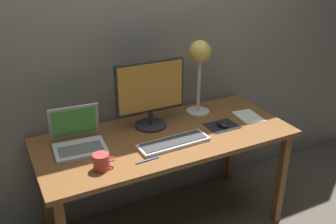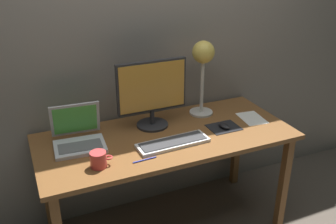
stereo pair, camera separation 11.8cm
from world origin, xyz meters
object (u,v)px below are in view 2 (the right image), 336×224
mouse (224,125)px  keyboard_main (173,143)px  pen (145,160)px  laptop (78,133)px  coffee_mug (99,160)px  monitor (152,91)px  desk_lamp (203,60)px

mouse → keyboard_main: bearing=-170.7°
keyboard_main → pen: size_ratio=3.17×
keyboard_main → laptop: laptop is taller
laptop → mouse: bearing=-11.1°
keyboard_main → pen: (-0.22, -0.10, -0.01)m
keyboard_main → mouse: (0.39, 0.06, 0.01)m
keyboard_main → pen: 0.24m
keyboard_main → coffee_mug: (-0.46, -0.06, 0.03)m
keyboard_main → coffee_mug: coffee_mug is taller
mouse → coffee_mug: size_ratio=0.78×
monitor → keyboard_main: (0.02, -0.28, -0.23)m
laptop → pen: 0.46m
laptop → monitor: bearing=4.6°
laptop → mouse: 0.92m
desk_lamp → mouse: 0.45m
keyboard_main → desk_lamp: desk_lamp is taller
coffee_mug → pen: bearing=-9.0°
monitor → coffee_mug: bearing=-142.2°
keyboard_main → coffee_mug: size_ratio=3.60×
desk_lamp → coffee_mug: bearing=-154.8°
desk_lamp → coffee_mug: (-0.83, -0.39, -0.34)m
desk_lamp → monitor: bearing=-173.2°
keyboard_main → laptop: bearing=154.7°
laptop → pen: size_ratio=2.24×
laptop → coffee_mug: 0.31m
pen → mouse: bearing=15.2°
laptop → coffee_mug: bearing=-80.9°
monitor → desk_lamp: size_ratio=0.88×
keyboard_main → mouse: bearing=9.3°
keyboard_main → laptop: size_ratio=1.42×
mouse → monitor: bearing=152.1°
monitor → mouse: 0.52m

